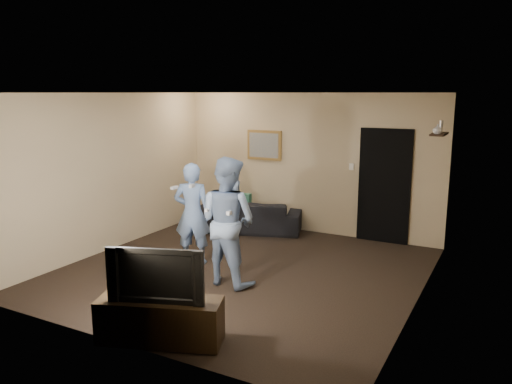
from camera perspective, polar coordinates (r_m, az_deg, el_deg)
The scene contains 19 objects.
ground at distance 7.50m, azimuth -1.58°, elevation -9.00°, with size 5.00×5.00×0.00m, color black.
ceiling at distance 7.03m, azimuth -1.70°, elevation 11.29°, with size 5.00×5.00×0.04m, color silver.
wall_back at distance 9.38m, azimuth 5.94°, elevation 3.27°, with size 5.00×0.04×2.60m, color tan.
wall_front at distance 5.18m, azimuth -15.46°, elevation -3.67°, with size 5.00×0.04×2.60m, color tan.
wall_left at distance 8.65m, azimuth -16.21°, elevation 2.20°, with size 0.04×5.00×2.60m, color tan.
wall_right at distance 6.32m, azimuth 18.47°, elevation -1.16°, with size 0.04×5.00×2.60m, color tan.
sofa at distance 9.52m, azimuth -0.91°, elevation -2.71°, with size 2.01×0.79×0.59m, color black.
throw_pillow at distance 9.57m, azimuth -1.93°, elevation -1.50°, with size 0.46×0.15×0.46m, color #1B533F.
painting_frame at distance 9.69m, azimuth 0.96°, elevation 5.38°, with size 0.72×0.05×0.57m, color olive.
painting_canvas at distance 9.66m, azimuth 0.89°, elevation 5.36°, with size 0.62×0.01×0.47m, color slate.
doorway at distance 8.96m, azimuth 14.44°, elevation 0.65°, with size 0.90×0.06×2.00m, color black.
light_switch at distance 9.07m, azimuth 10.86°, elevation 2.86°, with size 0.08×0.02×0.12m, color silver.
wall_shelf at distance 8.01m, azimuth 20.21°, elevation 6.24°, with size 0.20×0.60×0.03m, color black.
shelf_vase at distance 7.80m, azimuth 20.04°, elevation 6.77°, with size 0.14×0.14×0.14m, color silver.
shelf_figurine at distance 8.12m, azimuth 20.38°, elevation 7.03°, with size 0.06×0.06×0.18m, color #B9B9BD.
tv_console at distance 5.51m, azimuth -10.90°, elevation -14.19°, with size 1.31×0.42×0.47m, color black.
television at distance 5.30m, azimuth -11.11°, elevation -9.05°, with size 1.02×0.13×0.58m, color black.
wii_player_left at distance 7.69m, azimuth -7.27°, elevation -2.45°, with size 0.66×0.56×1.57m.
wii_player_right at distance 6.81m, azimuth -3.24°, elevation -3.32°, with size 0.94×0.78×1.76m.
Camera 1 is at (3.48, -6.11, 2.60)m, focal length 35.00 mm.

